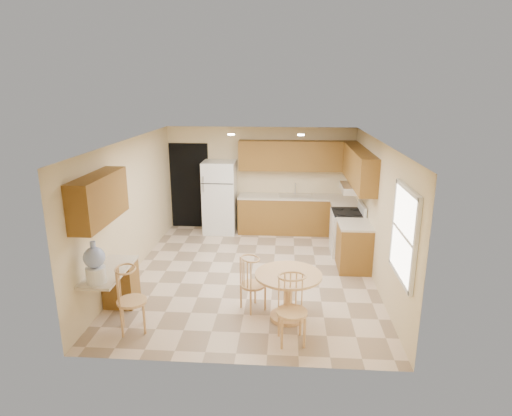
# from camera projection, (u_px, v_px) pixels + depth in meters

# --- Properties ---
(floor) EXTENTS (5.50, 5.50, 0.00)m
(floor) POSITION_uv_depth(u_px,v_px,m) (251.00, 274.00, 8.10)
(floor) COLOR beige
(floor) RESTS_ON ground
(ceiling) EXTENTS (4.50, 5.50, 0.02)m
(ceiling) POSITION_uv_depth(u_px,v_px,m) (251.00, 141.00, 7.41)
(ceiling) COLOR white
(ceiling) RESTS_ON wall_back
(wall_back) EXTENTS (4.50, 0.02, 2.50)m
(wall_back) POSITION_uv_depth(u_px,v_px,m) (260.00, 179.00, 10.39)
(wall_back) COLOR beige
(wall_back) RESTS_ON floor
(wall_front) EXTENTS (4.50, 0.02, 2.50)m
(wall_front) POSITION_uv_depth(u_px,v_px,m) (233.00, 274.00, 5.12)
(wall_front) COLOR beige
(wall_front) RESTS_ON floor
(wall_left) EXTENTS (0.02, 5.50, 2.50)m
(wall_left) POSITION_uv_depth(u_px,v_px,m) (130.00, 208.00, 7.91)
(wall_left) COLOR beige
(wall_left) RESTS_ON floor
(wall_right) EXTENTS (0.02, 5.50, 2.50)m
(wall_right) POSITION_uv_depth(u_px,v_px,m) (377.00, 213.00, 7.60)
(wall_right) COLOR beige
(wall_right) RESTS_ON floor
(doorway) EXTENTS (0.90, 0.02, 2.10)m
(doorway) POSITION_uv_depth(u_px,v_px,m) (190.00, 186.00, 10.55)
(doorway) COLOR black
(doorway) RESTS_ON floor
(base_cab_back) EXTENTS (2.75, 0.60, 0.87)m
(base_cab_back) POSITION_uv_depth(u_px,v_px,m) (296.00, 215.00, 10.27)
(base_cab_back) COLOR brown
(base_cab_back) RESTS_ON floor
(counter_back) EXTENTS (2.75, 0.63, 0.04)m
(counter_back) POSITION_uv_depth(u_px,v_px,m) (296.00, 197.00, 10.14)
(counter_back) COLOR beige
(counter_back) RESTS_ON base_cab_back
(base_cab_right_a) EXTENTS (0.60, 0.59, 0.87)m
(base_cab_right_a) POSITION_uv_depth(u_px,v_px,m) (344.00, 224.00, 9.63)
(base_cab_right_a) COLOR brown
(base_cab_right_a) RESTS_ON floor
(counter_right_a) EXTENTS (0.63, 0.59, 0.04)m
(counter_right_a) POSITION_uv_depth(u_px,v_px,m) (345.00, 204.00, 9.50)
(counter_right_a) COLOR beige
(counter_right_a) RESTS_ON base_cab_right_a
(base_cab_right_b) EXTENTS (0.60, 0.80, 0.87)m
(base_cab_right_b) POSITION_uv_depth(u_px,v_px,m) (354.00, 247.00, 8.23)
(base_cab_right_b) COLOR brown
(base_cab_right_b) RESTS_ON floor
(counter_right_b) EXTENTS (0.63, 0.80, 0.04)m
(counter_right_b) POSITION_uv_depth(u_px,v_px,m) (355.00, 225.00, 8.10)
(counter_right_b) COLOR beige
(counter_right_b) RESTS_ON base_cab_right_b
(upper_cab_back) EXTENTS (2.75, 0.33, 0.70)m
(upper_cab_back) POSITION_uv_depth(u_px,v_px,m) (297.00, 156.00, 10.01)
(upper_cab_back) COLOR brown
(upper_cab_back) RESTS_ON wall_back
(upper_cab_right) EXTENTS (0.33, 2.42, 0.70)m
(upper_cab_right) POSITION_uv_depth(u_px,v_px,m) (359.00, 167.00, 8.61)
(upper_cab_right) COLOR brown
(upper_cab_right) RESTS_ON wall_right
(upper_cab_left) EXTENTS (0.33, 1.40, 0.70)m
(upper_cab_left) POSITION_uv_depth(u_px,v_px,m) (99.00, 199.00, 6.20)
(upper_cab_left) COLOR brown
(upper_cab_left) RESTS_ON wall_left
(sink) EXTENTS (0.78, 0.44, 0.01)m
(sink) POSITION_uv_depth(u_px,v_px,m) (295.00, 196.00, 10.14)
(sink) COLOR silver
(sink) RESTS_ON counter_back
(range_hood) EXTENTS (0.50, 0.76, 0.14)m
(range_hood) POSITION_uv_depth(u_px,v_px,m) (354.00, 188.00, 8.70)
(range_hood) COLOR silver
(range_hood) RESTS_ON upper_cab_right
(desk_pedestal) EXTENTS (0.48, 0.42, 0.72)m
(desk_pedestal) POSITION_uv_depth(u_px,v_px,m) (121.00, 284.00, 6.87)
(desk_pedestal) COLOR brown
(desk_pedestal) RESTS_ON floor
(desk_top) EXTENTS (0.50, 1.20, 0.04)m
(desk_top) POSITION_uv_depth(u_px,v_px,m) (109.00, 271.00, 6.40)
(desk_top) COLOR beige
(desk_top) RESTS_ON desk_pedestal
(window) EXTENTS (0.06, 1.12, 1.30)m
(window) POSITION_uv_depth(u_px,v_px,m) (405.00, 234.00, 5.76)
(window) COLOR white
(window) RESTS_ON wall_right
(can_light_a) EXTENTS (0.14, 0.14, 0.02)m
(can_light_a) POSITION_uv_depth(u_px,v_px,m) (231.00, 134.00, 8.60)
(can_light_a) COLOR white
(can_light_a) RESTS_ON ceiling
(can_light_b) EXTENTS (0.14, 0.14, 0.02)m
(can_light_b) POSITION_uv_depth(u_px,v_px,m) (301.00, 135.00, 8.51)
(can_light_b) COLOR white
(can_light_b) RESTS_ON ceiling
(refrigerator) EXTENTS (0.76, 0.74, 1.73)m
(refrigerator) POSITION_uv_depth(u_px,v_px,m) (220.00, 197.00, 10.23)
(refrigerator) COLOR white
(refrigerator) RESTS_ON floor
(stove) EXTENTS (0.65, 0.76, 1.09)m
(stove) POSITION_uv_depth(u_px,v_px,m) (347.00, 232.00, 8.97)
(stove) COLOR white
(stove) RESTS_ON floor
(dining_table) EXTENTS (1.00, 1.00, 0.74)m
(dining_table) POSITION_uv_depth(u_px,v_px,m) (288.00, 289.00, 6.41)
(dining_table) COLOR tan
(dining_table) RESTS_ON floor
(chair_table_a) EXTENTS (0.39, 0.48, 0.87)m
(chair_table_a) POSITION_uv_depth(u_px,v_px,m) (252.00, 280.00, 6.59)
(chair_table_a) COLOR tan
(chair_table_a) RESTS_ON floor
(chair_table_b) EXTENTS (0.43, 0.43, 0.97)m
(chair_table_b) POSITION_uv_depth(u_px,v_px,m) (292.00, 307.00, 5.69)
(chair_table_b) COLOR tan
(chair_table_b) RESTS_ON floor
(chair_desk) EXTENTS (0.43, 0.55, 0.96)m
(chair_desk) POSITION_uv_depth(u_px,v_px,m) (129.00, 296.00, 5.99)
(chair_desk) COLOR tan
(chair_desk) RESTS_ON floor
(water_crock) EXTENTS (0.29, 0.29, 0.61)m
(water_crock) POSITION_uv_depth(u_px,v_px,m) (95.00, 264.00, 5.91)
(water_crock) COLOR white
(water_crock) RESTS_ON desk_top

